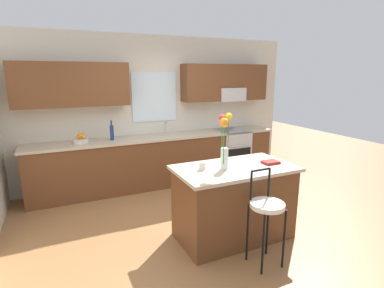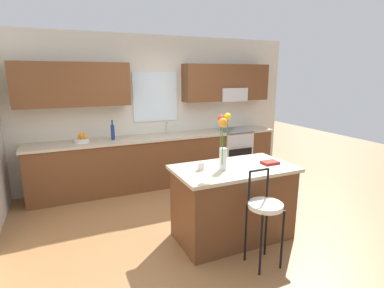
{
  "view_description": "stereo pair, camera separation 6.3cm",
  "coord_description": "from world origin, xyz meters",
  "px_view_note": "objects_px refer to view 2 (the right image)",
  "views": [
    {
      "loc": [
        -1.71,
        -3.39,
        2.01
      ],
      "look_at": [
        0.1,
        0.55,
        1.0
      ],
      "focal_mm": 28.09,
      "sensor_mm": 36.0,
      "label": 1
    },
    {
      "loc": [
        -1.65,
        -3.42,
        2.01
      ],
      "look_at": [
        0.1,
        0.55,
        1.0
      ],
      "focal_mm": 28.09,
      "sensor_mm": 36.0,
      "label": 2
    }
  ],
  "objects_px": {
    "oven_range": "(232,152)",
    "bottle_olive_oil": "(113,132)",
    "mug_ceramic": "(201,166)",
    "fruit_bowl_oranges": "(82,139)",
    "kitchen_island": "(233,202)",
    "bar_stool_near": "(265,210)",
    "flower_vase": "(223,140)",
    "cookbook": "(270,163)"
  },
  "relations": [
    {
      "from": "oven_range",
      "to": "bottle_olive_oil",
      "type": "bearing_deg",
      "value": 179.4
    },
    {
      "from": "mug_ceramic",
      "to": "fruit_bowl_oranges",
      "type": "distance_m",
      "value": 2.39
    },
    {
      "from": "oven_range",
      "to": "mug_ceramic",
      "type": "xyz_separation_m",
      "value": [
        -1.7,
        -2.06,
        0.51
      ]
    },
    {
      "from": "mug_ceramic",
      "to": "kitchen_island",
      "type": "bearing_deg",
      "value": -10.42
    },
    {
      "from": "oven_range",
      "to": "mug_ceramic",
      "type": "bearing_deg",
      "value": -129.57
    },
    {
      "from": "bar_stool_near",
      "to": "bottle_olive_oil",
      "type": "xyz_separation_m",
      "value": [
        -1.07,
        2.79,
        0.42
      ]
    },
    {
      "from": "mug_ceramic",
      "to": "fruit_bowl_oranges",
      "type": "height_order",
      "value": "fruit_bowl_oranges"
    },
    {
      "from": "mug_ceramic",
      "to": "bottle_olive_oil",
      "type": "height_order",
      "value": "bottle_olive_oil"
    },
    {
      "from": "oven_range",
      "to": "fruit_bowl_oranges",
      "type": "distance_m",
      "value": 2.91
    },
    {
      "from": "flower_vase",
      "to": "fruit_bowl_oranges",
      "type": "height_order",
      "value": "flower_vase"
    },
    {
      "from": "oven_range",
      "to": "flower_vase",
      "type": "height_order",
      "value": "flower_vase"
    },
    {
      "from": "bar_stool_near",
      "to": "cookbook",
      "type": "height_order",
      "value": "bar_stool_near"
    },
    {
      "from": "cookbook",
      "to": "fruit_bowl_oranges",
      "type": "distance_m",
      "value": 3.03
    },
    {
      "from": "mug_ceramic",
      "to": "cookbook",
      "type": "distance_m",
      "value": 0.9
    },
    {
      "from": "oven_range",
      "to": "bottle_olive_oil",
      "type": "xyz_separation_m",
      "value": [
        -2.37,
        0.02,
        0.6
      ]
    },
    {
      "from": "flower_vase",
      "to": "mug_ceramic",
      "type": "bearing_deg",
      "value": 155.12
    },
    {
      "from": "fruit_bowl_oranges",
      "to": "cookbook",
      "type": "bearing_deg",
      "value": -47.36
    },
    {
      "from": "flower_vase",
      "to": "fruit_bowl_oranges",
      "type": "xyz_separation_m",
      "value": [
        -1.39,
        2.2,
        -0.31
      ]
    },
    {
      "from": "mug_ceramic",
      "to": "cookbook",
      "type": "height_order",
      "value": "mug_ceramic"
    },
    {
      "from": "oven_range",
      "to": "cookbook",
      "type": "bearing_deg",
      "value": -110.3
    },
    {
      "from": "oven_range",
      "to": "fruit_bowl_oranges",
      "type": "xyz_separation_m",
      "value": [
        -2.87,
        0.03,
        0.51
      ]
    },
    {
      "from": "flower_vase",
      "to": "bottle_olive_oil",
      "type": "relative_size",
      "value": 1.99
    },
    {
      "from": "oven_range",
      "to": "fruit_bowl_oranges",
      "type": "relative_size",
      "value": 3.83
    },
    {
      "from": "mug_ceramic",
      "to": "oven_range",
      "type": "bearing_deg",
      "value": 50.43
    },
    {
      "from": "bar_stool_near",
      "to": "oven_range",
      "type": "bearing_deg",
      "value": 64.8
    },
    {
      "from": "bar_stool_near",
      "to": "flower_vase",
      "type": "relative_size",
      "value": 1.57
    },
    {
      "from": "kitchen_island",
      "to": "bar_stool_near",
      "type": "relative_size",
      "value": 1.4
    },
    {
      "from": "kitchen_island",
      "to": "mug_ceramic",
      "type": "xyz_separation_m",
      "value": [
        -0.4,
        0.07,
        0.5
      ]
    },
    {
      "from": "oven_range",
      "to": "bar_stool_near",
      "type": "xyz_separation_m",
      "value": [
        -1.3,
        -2.76,
        0.18
      ]
    },
    {
      "from": "flower_vase",
      "to": "bottle_olive_oil",
      "type": "distance_m",
      "value": 2.38
    },
    {
      "from": "fruit_bowl_oranges",
      "to": "bottle_olive_oil",
      "type": "height_order",
      "value": "bottle_olive_oil"
    },
    {
      "from": "flower_vase",
      "to": "cookbook",
      "type": "relative_size",
      "value": 3.32
    },
    {
      "from": "bar_stool_near",
      "to": "flower_vase",
      "type": "height_order",
      "value": "flower_vase"
    },
    {
      "from": "bar_stool_near",
      "to": "fruit_bowl_oranges",
      "type": "distance_m",
      "value": 3.22
    },
    {
      "from": "oven_range",
      "to": "kitchen_island",
      "type": "distance_m",
      "value": 2.5
    },
    {
      "from": "oven_range",
      "to": "bar_stool_near",
      "type": "height_order",
      "value": "bar_stool_near"
    },
    {
      "from": "bar_stool_near",
      "to": "fruit_bowl_oranges",
      "type": "relative_size",
      "value": 4.34
    },
    {
      "from": "kitchen_island",
      "to": "mug_ceramic",
      "type": "relative_size",
      "value": 16.16
    },
    {
      "from": "bottle_olive_oil",
      "to": "oven_range",
      "type": "bearing_deg",
      "value": -0.6
    },
    {
      "from": "mug_ceramic",
      "to": "cookbook",
      "type": "relative_size",
      "value": 0.45
    },
    {
      "from": "mug_ceramic",
      "to": "bar_stool_near",
      "type": "bearing_deg",
      "value": -59.92
    },
    {
      "from": "oven_range",
      "to": "bar_stool_near",
      "type": "bearing_deg",
      "value": -115.2
    }
  ]
}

